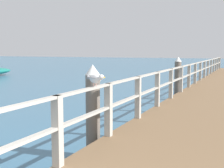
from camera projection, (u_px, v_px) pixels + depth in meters
The scene contains 4 objects.
pier_railing at pixel (195, 71), 14.42m from camera, with size 0.12×26.29×1.00m.
dock_piling_near at pixel (93, 112), 5.83m from camera, with size 0.29×0.29×1.86m.
dock_piling_far at pixel (178, 78), 12.69m from camera, with size 0.29×0.29×1.86m.
seagull_foreground at pixel (95, 78), 5.03m from camera, with size 0.44×0.26×0.21m.
Camera 1 is at (0.96, -0.89, 2.13)m, focal length 47.88 mm.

